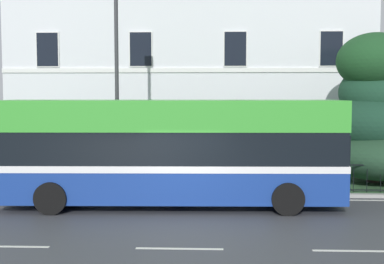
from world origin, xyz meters
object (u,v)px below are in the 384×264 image
(street_lamp_post, at_px, (117,68))
(georgian_townhouse, at_px, (192,28))
(evergreen_tree, at_px, (377,120))
(litter_bin, at_px, (173,171))
(single_decker_bus, at_px, (171,151))

(street_lamp_post, bearing_deg, georgian_townhouse, 76.92)
(evergreen_tree, height_order, litter_bin, evergreen_tree)
(georgian_townhouse, height_order, single_decker_bus, georgian_townhouse)
(litter_bin, bearing_deg, single_decker_bus, -86.36)
(evergreen_tree, distance_m, street_lamp_post, 9.93)
(georgian_townhouse, distance_m, evergreen_tree, 12.01)
(single_decker_bus, height_order, litter_bin, single_decker_bus)
(georgian_townhouse, distance_m, litter_bin, 11.44)
(litter_bin, bearing_deg, georgian_townhouse, 88.06)
(evergreen_tree, xyz_separation_m, litter_bin, (-7.67, -1.17, -1.82))
(georgian_townhouse, distance_m, street_lamp_post, 10.42)
(street_lamp_post, relative_size, litter_bin, 6.44)
(georgian_townhouse, relative_size, evergreen_tree, 3.07)
(street_lamp_post, distance_m, litter_bin, 4.22)
(street_lamp_post, bearing_deg, single_decker_bus, -47.63)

